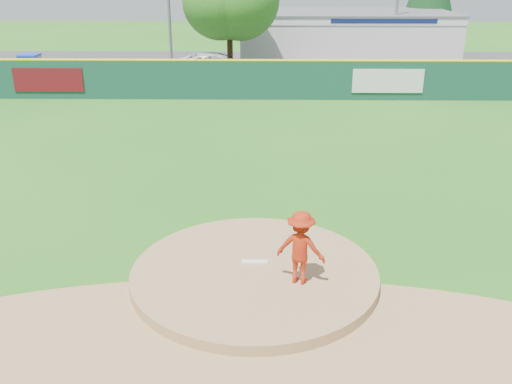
{
  "coord_description": "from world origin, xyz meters",
  "views": [
    {
      "loc": [
        0.22,
        -11.12,
        6.6
      ],
      "look_at": [
        0.0,
        2.0,
        1.3
      ],
      "focal_mm": 40.0,
      "sensor_mm": 36.0,
      "label": 1
    }
  ],
  "objects_px": {
    "van": "(219,66)",
    "playground_slide": "(30,69)",
    "pitcher": "(301,247)",
    "pool_building_grp": "(345,35)"
  },
  "relations": [
    {
      "from": "van",
      "to": "playground_slide",
      "type": "height_order",
      "value": "playground_slide"
    },
    {
      "from": "pitcher",
      "to": "playground_slide",
      "type": "relative_size",
      "value": 0.53
    },
    {
      "from": "pitcher",
      "to": "pool_building_grp",
      "type": "bearing_deg",
      "value": -79.73
    },
    {
      "from": "pitcher",
      "to": "van",
      "type": "xyz_separation_m",
      "value": [
        -3.56,
        23.85,
        -0.26
      ]
    },
    {
      "from": "pitcher",
      "to": "pool_building_grp",
      "type": "distance_m",
      "value": 32.88
    },
    {
      "from": "van",
      "to": "pool_building_grp",
      "type": "distance_m",
      "value": 12.21
    },
    {
      "from": "pitcher",
      "to": "van",
      "type": "relative_size",
      "value": 0.29
    },
    {
      "from": "pool_building_grp",
      "to": "playground_slide",
      "type": "relative_size",
      "value": 5.01
    },
    {
      "from": "pool_building_grp",
      "to": "playground_slide",
      "type": "bearing_deg",
      "value": -152.94
    },
    {
      "from": "pool_building_grp",
      "to": "playground_slide",
      "type": "distance_m",
      "value": 21.87
    }
  ]
}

